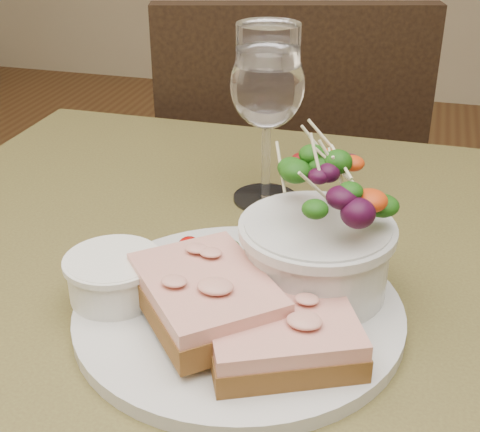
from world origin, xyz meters
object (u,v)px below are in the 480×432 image
(cafe_table, at_px, (248,387))
(ramekin, at_px, (114,275))
(wine_glass, at_px, (267,90))
(dinner_plate, at_px, (239,311))
(sandwich_back, at_px, (206,296))
(chair_far, at_px, (279,290))
(sandwich_front, at_px, (283,338))
(salad_bowl, at_px, (318,226))

(cafe_table, distance_m, ramekin, 0.17)
(ramekin, distance_m, wine_glass, 0.26)
(dinner_plate, distance_m, sandwich_back, 0.04)
(chair_far, bearing_deg, dinner_plate, 83.39)
(chair_far, height_order, ramekin, chair_far)
(dinner_plate, relative_size, sandwich_front, 2.04)
(cafe_table, height_order, dinner_plate, dinner_plate)
(cafe_table, distance_m, dinner_plate, 0.11)
(wine_glass, bearing_deg, chair_far, 99.54)
(sandwich_back, xyz_separation_m, ramekin, (-0.08, 0.01, -0.00))
(ramekin, bearing_deg, salad_bowl, 19.17)
(ramekin, distance_m, salad_bowl, 0.17)
(sandwich_back, distance_m, wine_glass, 0.26)
(dinner_plate, xyz_separation_m, sandwich_back, (-0.02, -0.03, 0.03))
(sandwich_front, xyz_separation_m, salad_bowl, (0.01, 0.09, 0.04))
(dinner_plate, height_order, ramekin, ramekin)
(sandwich_back, bearing_deg, salad_bowl, 92.38)
(chair_far, xyz_separation_m, sandwich_front, (0.16, -0.76, 0.48))
(chair_far, bearing_deg, wine_glass, 83.85)
(cafe_table, relative_size, chair_far, 0.89)
(salad_bowl, bearing_deg, ramekin, -160.83)
(ramekin, bearing_deg, cafe_table, 25.02)
(chair_far, height_order, dinner_plate, chair_far)
(wine_glass, bearing_deg, sandwich_front, -73.81)
(dinner_plate, relative_size, sandwich_back, 1.79)
(ramekin, relative_size, salad_bowl, 0.57)
(salad_bowl, bearing_deg, cafe_table, -172.74)
(chair_far, distance_m, sandwich_front, 0.92)
(ramekin, bearing_deg, sandwich_back, -9.47)
(chair_far, distance_m, wine_glass, 0.77)
(ramekin, xyz_separation_m, salad_bowl, (0.15, 0.05, 0.04))
(chair_far, relative_size, sandwich_front, 6.99)
(chair_far, xyz_separation_m, dinner_plate, (0.11, -0.71, 0.46))
(dinner_plate, distance_m, sandwich_front, 0.07)
(cafe_table, relative_size, ramekin, 11.01)
(cafe_table, bearing_deg, ramekin, -154.98)
(sandwich_front, bearing_deg, salad_bowl, 60.99)
(wine_glass, bearing_deg, sandwich_back, -87.09)
(sandwich_front, bearing_deg, dinner_plate, 108.17)
(ramekin, bearing_deg, wine_glass, 72.87)
(chair_far, relative_size, dinner_plate, 3.42)
(cafe_table, xyz_separation_m, dinner_plate, (0.00, -0.03, 0.11))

